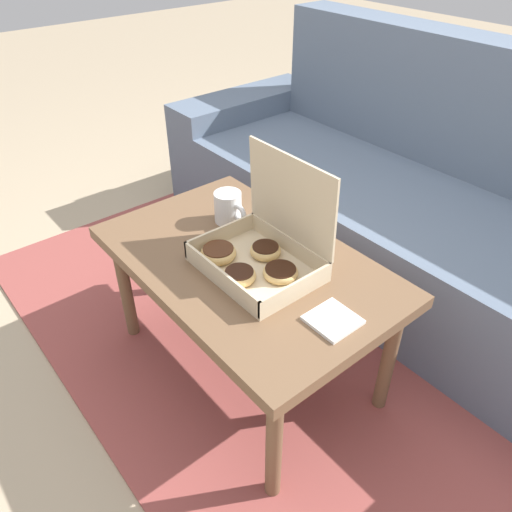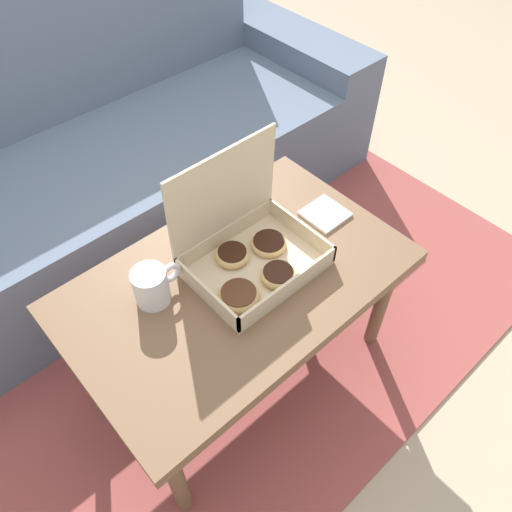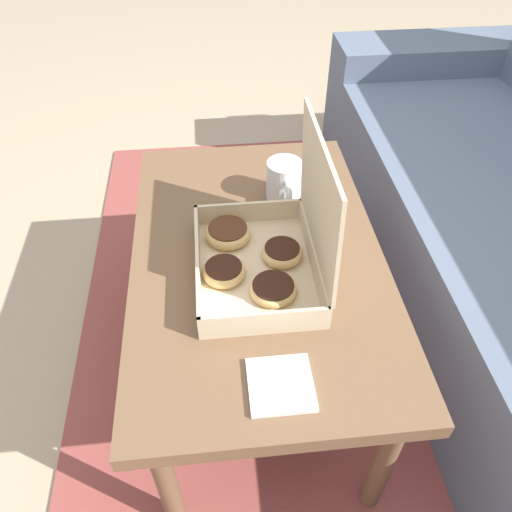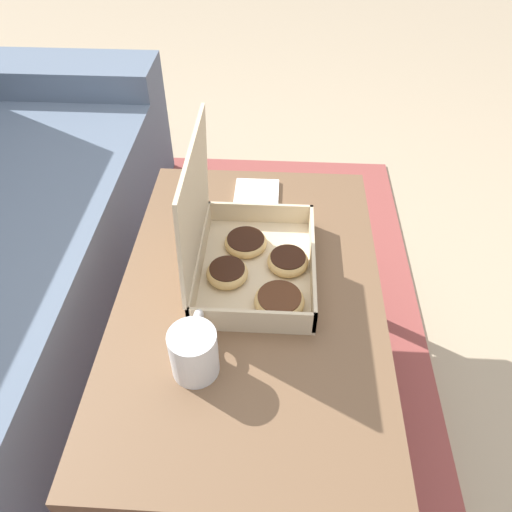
% 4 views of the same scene
% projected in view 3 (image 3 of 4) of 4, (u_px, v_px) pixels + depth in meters
% --- Properties ---
extents(ground_plane, '(12.00, 12.00, 0.00)m').
position_uv_depth(ground_plane, '(283.00, 365.00, 1.50)').
color(ground_plane, tan).
extents(area_rug, '(2.48, 1.84, 0.01)m').
position_uv_depth(area_rug, '(381.00, 355.00, 1.52)').
color(area_rug, '#994742').
rests_on(area_rug, ground_plane).
extents(coffee_table, '(0.93, 0.58, 0.48)m').
position_uv_depth(coffee_table, '(257.00, 268.00, 1.20)').
color(coffee_table, brown).
rests_on(coffee_table, ground_plane).
extents(pastry_box, '(0.35, 0.27, 0.33)m').
position_uv_depth(pastry_box, '(264.00, 250.00, 1.09)').
color(pastry_box, beige).
rests_on(pastry_box, coffee_table).
extents(coffee_mug, '(0.14, 0.09, 0.11)m').
position_uv_depth(coffee_mug, '(284.00, 181.00, 1.28)').
color(coffee_mug, white).
rests_on(coffee_mug, coffee_table).
extents(napkin_stack, '(0.12, 0.12, 0.01)m').
position_uv_depth(napkin_stack, '(281.00, 385.00, 0.91)').
color(napkin_stack, white).
rests_on(napkin_stack, coffee_table).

